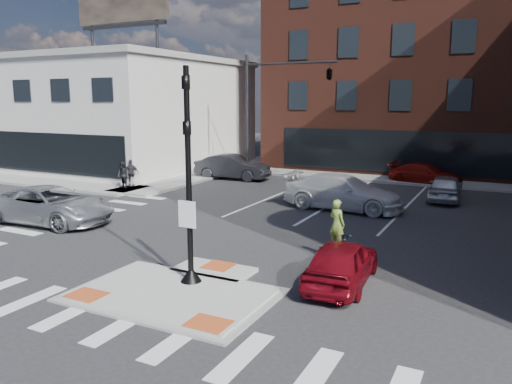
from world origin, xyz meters
The scene contains 18 objects.
ground centered at (0.00, 0.00, 0.00)m, with size 120.00×120.00×0.00m, color #28282B.
refuge_island centered at (0.00, -0.26, 0.05)m, with size 5.40×4.65×0.13m.
sidewalk_nw centered at (-16.76, 15.29, 0.08)m, with size 23.50×20.50×0.15m.
sidewalk_n centered at (3.00, 22.00, 0.07)m, with size 26.00×3.00×0.15m, color gray.
building_nw centered at (-21.98, 19.98, 4.23)m, with size 20.40×16.40×14.40m.
building_n centered at (3.00, 31.99, 7.80)m, with size 24.40×18.40×15.50m.
building_far_left centered at (-4.00, 52.00, 5.00)m, with size 10.00×12.00×10.00m, color slate.
signal_pole centered at (0.00, 0.40, 2.36)m, with size 0.60×0.60×5.98m.
mast_arm_signal centered at (-3.47, 18.00, 6.21)m, with size 6.10×2.24×8.00m.
silver_suv centered at (-9.50, 3.78, 0.79)m, with size 2.61×5.66×1.57m, color #B2B4B9.
red_sedan centered at (3.80, 2.39, 0.67)m, with size 1.57×3.90×1.33m, color maroon.
white_pickup centered at (0.84, 12.12, 0.84)m, with size 2.35×5.78×1.68m, color silver.
bg_car_dark centered at (-8.50, 17.81, 0.82)m, with size 1.73×4.97×1.64m, color black.
bg_car_silver centered at (5.00, 16.54, 0.69)m, with size 1.64×4.06×1.38m, color silver.
bg_car_red centered at (3.25, 21.50, 0.65)m, with size 1.81×4.45×1.29m, color maroon.
cyclist centered at (3.00, 4.38, 0.69)m, with size 1.15×1.69×2.06m.
pedestrian_a centered at (-12.00, 11.14, 0.93)m, with size 0.75×0.59×1.55m, color black.
pedestrian_b centered at (-12.15, 12.00, 0.94)m, with size 0.93×0.39×1.58m, color #2F2A33.
Camera 1 is at (7.75, -10.81, 5.21)m, focal length 35.00 mm.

